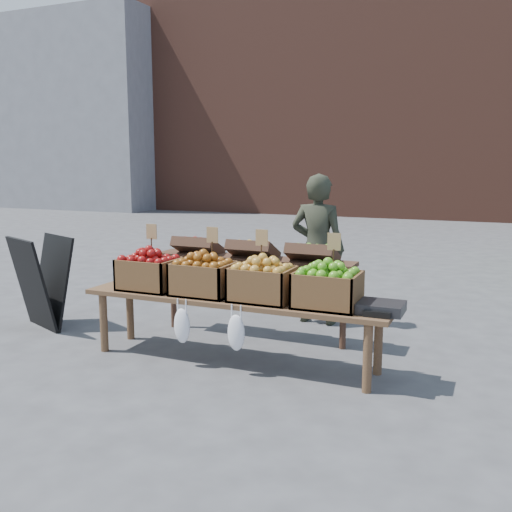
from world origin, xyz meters
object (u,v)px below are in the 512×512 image
at_px(chalkboard_sign, 42,282).
at_px(back_table, 253,285).
at_px(crate_red_apples, 263,284).
at_px(crate_golden_apples, 150,274).
at_px(crate_green_apples, 327,290).
at_px(crate_russet_pears, 204,279).
at_px(display_bench, 233,330).
at_px(vendor, 318,249).
at_px(weighing_scale, 381,307).

xyz_separation_m(chalkboard_sign, back_table, (2.14, 0.54, 0.04)).
bearing_deg(back_table, crate_red_apples, -60.86).
bearing_deg(crate_golden_apples, chalkboard_sign, 173.03).
bearing_deg(back_table, crate_green_apples, -37.12).
distance_m(crate_golden_apples, crate_russet_pears, 0.55).
distance_m(chalkboard_sign, crate_russet_pears, 2.01).
bearing_deg(crate_red_apples, back_table, 119.14).
xyz_separation_m(chalkboard_sign, crate_green_apples, (3.09, -0.18, 0.23)).
xyz_separation_m(display_bench, crate_red_apples, (0.28, 0.00, 0.42)).
bearing_deg(crate_green_apples, back_table, 142.88).
distance_m(vendor, back_table, 0.90).
bearing_deg(crate_green_apples, vendor, 109.96).
distance_m(chalkboard_sign, crate_red_apples, 2.55).
bearing_deg(display_bench, crate_russet_pears, 180.00).
height_order(chalkboard_sign, back_table, back_table).
distance_m(display_bench, weighing_scale, 1.29).
xyz_separation_m(crate_russet_pears, weighing_scale, (1.52, 0.00, -0.10)).
height_order(back_table, crate_golden_apples, back_table).
distance_m(back_table, display_bench, 0.77).
relative_size(back_table, display_bench, 0.78).
bearing_deg(display_bench, chalkboard_sign, 175.56).
xyz_separation_m(back_table, crate_golden_apples, (-0.70, -0.72, 0.19)).
distance_m(vendor, crate_red_apples, 1.48).
bearing_deg(chalkboard_sign, vendor, 49.66).
bearing_deg(display_bench, vendor, 78.90).
bearing_deg(crate_golden_apples, back_table, 45.87).
distance_m(back_table, crate_golden_apples, 1.02).
height_order(display_bench, crate_red_apples, crate_red_apples).
distance_m(chalkboard_sign, crate_green_apples, 3.10).
bearing_deg(vendor, weighing_scale, 123.63).
height_order(crate_golden_apples, weighing_scale, crate_golden_apples).
distance_m(display_bench, crate_golden_apples, 0.93).
xyz_separation_m(vendor, crate_golden_apples, (-1.11, -1.47, -0.08)).
bearing_deg(chalkboard_sign, crate_golden_apples, 15.70).
relative_size(crate_golden_apples, crate_russet_pears, 1.00).
distance_m(chalkboard_sign, back_table, 2.20).
bearing_deg(crate_red_apples, crate_golden_apples, 180.00).
bearing_deg(crate_green_apples, crate_red_apples, 180.00).
bearing_deg(crate_russet_pears, crate_red_apples, 0.00).
xyz_separation_m(vendor, weighing_scale, (0.96, -1.47, -0.18)).
distance_m(vendor, crate_green_apples, 1.57).
xyz_separation_m(display_bench, crate_green_apples, (0.83, 0.00, 0.42)).
bearing_deg(chalkboard_sign, display_bench, 18.23).
distance_m(back_table, crate_red_apples, 0.85).
relative_size(chalkboard_sign, display_bench, 0.36).
bearing_deg(back_table, crate_russet_pears, -101.66).
relative_size(back_table, crate_russet_pears, 4.20).
bearing_deg(weighing_scale, chalkboard_sign, 177.14).
height_order(chalkboard_sign, display_bench, chalkboard_sign).
xyz_separation_m(display_bench, crate_russet_pears, (-0.27, 0.00, 0.42)).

